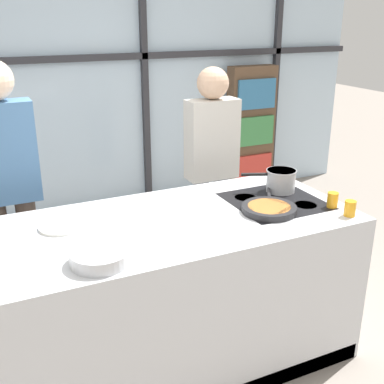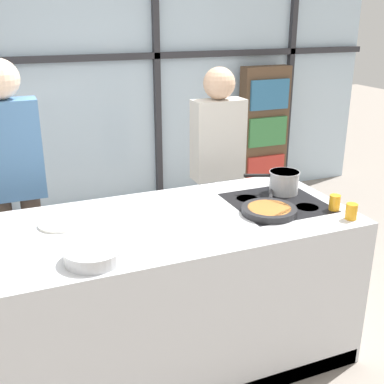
% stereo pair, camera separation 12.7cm
% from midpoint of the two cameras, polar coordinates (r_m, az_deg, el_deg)
% --- Properties ---
extents(ground_plane, '(18.00, 18.00, 0.00)m').
position_cam_midpoint_polar(ground_plane, '(3.02, -4.24, -19.23)').
color(ground_plane, gray).
extents(back_window_wall, '(6.40, 0.10, 2.80)m').
position_cam_midpoint_polar(back_window_wall, '(4.70, -15.73, 13.34)').
color(back_window_wall, silver).
rests_on(back_window_wall, ground_plane).
extents(bookshelf, '(0.53, 0.19, 1.41)m').
position_cam_midpoint_polar(bookshelf, '(5.33, 6.30, 7.11)').
color(bookshelf, brown).
rests_on(bookshelf, ground_plane).
extents(demo_island, '(2.08, 0.91, 0.89)m').
position_cam_midpoint_polar(demo_island, '(2.76, -4.44, -12.08)').
color(demo_island, silver).
rests_on(demo_island, ground_plane).
extents(spectator_far_left, '(0.38, 0.24, 1.69)m').
position_cam_midpoint_polar(spectator_far_left, '(3.14, -22.24, 1.43)').
color(spectator_far_left, '#47382D').
rests_on(spectator_far_left, ground_plane).
extents(spectator_center_left, '(0.37, 0.22, 1.59)m').
position_cam_midpoint_polar(spectator_center_left, '(3.49, 1.31, 3.71)').
color(spectator_center_left, '#232838').
rests_on(spectator_center_left, ground_plane).
extents(frying_pan, '(0.38, 0.49, 0.04)m').
position_cam_midpoint_polar(frying_pan, '(2.68, 7.78, -1.91)').
color(frying_pan, '#232326').
rests_on(frying_pan, demo_island).
extents(saucepan, '(0.32, 0.19, 0.14)m').
position_cam_midpoint_polar(saucepan, '(2.98, 9.25, 1.40)').
color(saucepan, silver).
rests_on(saucepan, demo_island).
extents(white_plate, '(0.23, 0.23, 0.01)m').
position_cam_midpoint_polar(white_plate, '(2.58, -16.56, -3.90)').
color(white_plate, white).
rests_on(white_plate, demo_island).
extents(mixing_bowl, '(0.26, 0.26, 0.06)m').
position_cam_midpoint_polar(mixing_bowl, '(2.17, -12.53, -7.47)').
color(mixing_bowl, silver).
rests_on(mixing_bowl, demo_island).
extents(juice_glass_near, '(0.06, 0.06, 0.09)m').
position_cam_midpoint_polar(juice_glass_near, '(2.71, 16.96, -1.88)').
color(juice_glass_near, orange).
rests_on(juice_glass_near, demo_island).
extents(juice_glass_far, '(0.06, 0.06, 0.09)m').
position_cam_midpoint_polar(juice_glass_far, '(2.81, 15.08, -0.91)').
color(juice_glass_far, orange).
rests_on(juice_glass_far, demo_island).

